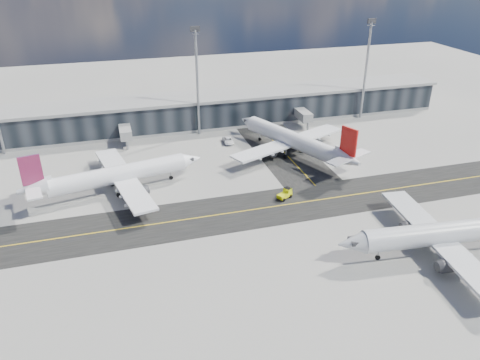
% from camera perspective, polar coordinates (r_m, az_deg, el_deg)
% --- Properties ---
extents(ground, '(300.00, 300.00, 0.00)m').
position_cam_1_polar(ground, '(89.36, 1.30, -5.03)').
color(ground, gray).
rests_on(ground, ground).
extents(taxiway_lanes, '(180.00, 63.00, 0.03)m').
position_cam_1_polar(taxiway_lanes, '(99.25, 1.62, -1.56)').
color(taxiway_lanes, black).
rests_on(taxiway_lanes, ground).
extents(terminal_concourse, '(152.00, 19.80, 8.80)m').
position_cam_1_polar(terminal_concourse, '(136.37, -5.61, 8.23)').
color(terminal_concourse, black).
rests_on(terminal_concourse, ground).
extents(floodlight_masts, '(102.50, 0.70, 28.90)m').
position_cam_1_polar(floodlight_masts, '(126.58, -5.25, 12.23)').
color(floodlight_masts, gray).
rests_on(floodlight_masts, ground).
extents(airliner_af, '(38.40, 32.95, 11.43)m').
position_cam_1_polar(airliner_af, '(101.59, -14.93, 0.56)').
color(airliner_af, white).
rests_on(airliner_af, ground).
extents(airliner_redtail, '(33.32, 38.56, 11.93)m').
position_cam_1_polar(airliner_redtail, '(116.41, 6.59, 4.81)').
color(airliner_redtail, white).
rests_on(airliner_redtail, ground).
extents(airliner_near, '(38.93, 33.24, 11.52)m').
position_cam_1_polar(airliner_near, '(86.27, 24.06, -5.93)').
color(airliner_near, silver).
rests_on(airliner_near, ground).
extents(baggage_tug, '(3.66, 2.97, 2.08)m').
position_cam_1_polar(baggage_tug, '(97.16, 5.56, -1.66)').
color(baggage_tug, '#E2EA0C').
rests_on(baggage_tug, ground).
extents(service_van, '(2.68, 5.29, 1.43)m').
position_cam_1_polar(service_van, '(124.27, -1.45, 4.83)').
color(service_van, white).
rests_on(service_van, ground).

